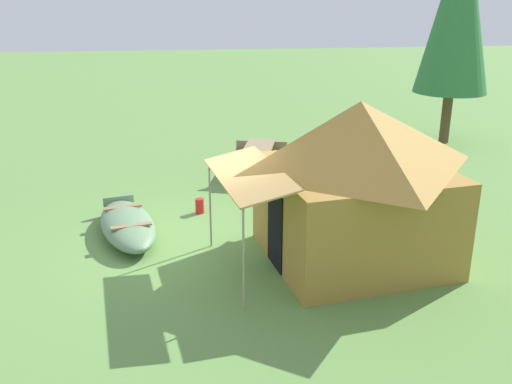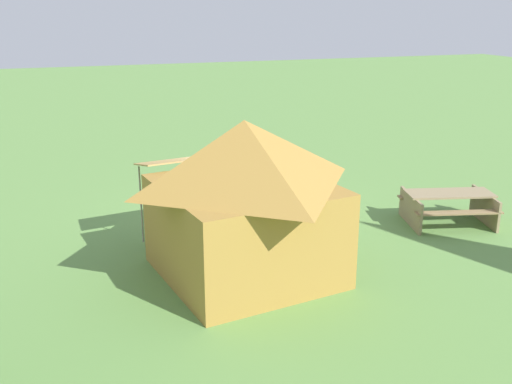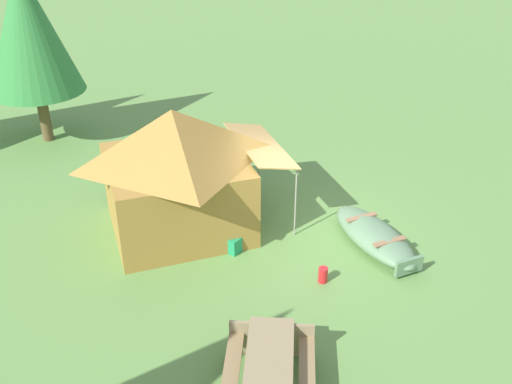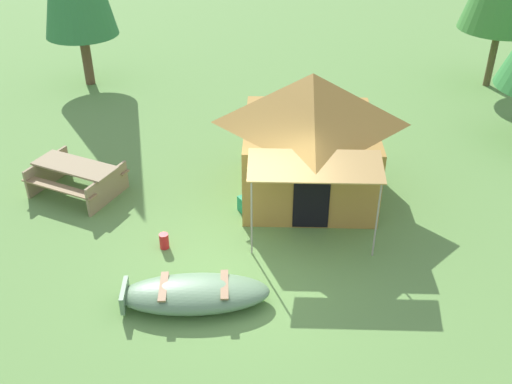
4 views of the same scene
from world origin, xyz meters
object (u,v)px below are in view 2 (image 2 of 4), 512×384
object	(u,v)px
picnic_table	(448,204)
fuel_can	(313,206)
beached_rowboat	(252,191)
canvas_cabin_tent	(245,197)
cooler_box	(281,236)

from	to	relation	value
picnic_table	fuel_can	xyz separation A→B (m)	(2.64, -1.69, -0.31)
beached_rowboat	picnic_table	bearing A→B (deg)	139.07
canvas_cabin_tent	cooler_box	world-z (taller)	canvas_cabin_tent
cooler_box	fuel_can	distance (m)	2.17
beached_rowboat	canvas_cabin_tent	size ratio (longest dim) A/B	0.64
cooler_box	fuel_can	world-z (taller)	cooler_box
picnic_table	cooler_box	xyz separation A→B (m)	(4.11, -0.09, -0.30)
canvas_cabin_tent	cooler_box	xyz separation A→B (m)	(-1.17, -1.10, -1.34)
picnic_table	cooler_box	size ratio (longest dim) A/B	5.00
picnic_table	beached_rowboat	bearing A→B (deg)	-40.93
picnic_table	cooler_box	world-z (taller)	picnic_table
fuel_can	picnic_table	bearing A→B (deg)	147.38
beached_rowboat	fuel_can	xyz separation A→B (m)	(-1.04, 1.50, -0.08)
picnic_table	cooler_box	distance (m)	4.12
canvas_cabin_tent	cooler_box	bearing A→B (deg)	-136.77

